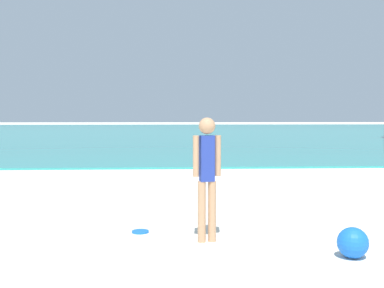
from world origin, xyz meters
name	(u,v)px	position (x,y,z in m)	size (l,w,h in m)	color
water	(171,131)	(0.00, 45.56, 0.03)	(160.00, 60.00, 0.06)	teal
person_standing	(207,172)	(0.10, 7.76, 0.86)	(0.34, 0.20, 1.52)	tan
frisbee	(140,232)	(-0.74, 8.26, 0.01)	(0.22, 0.22, 0.03)	blue
beach_ball	(353,243)	(1.62, 7.01, 0.17)	(0.34, 0.34, 0.34)	blue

